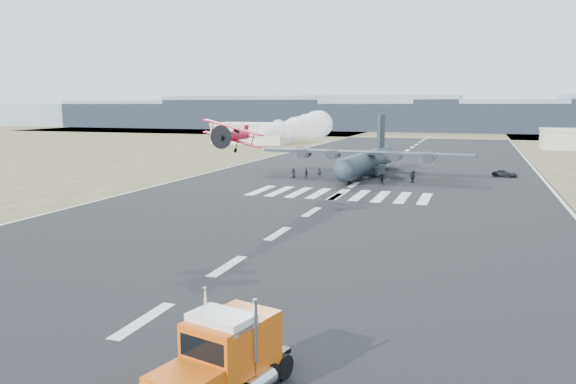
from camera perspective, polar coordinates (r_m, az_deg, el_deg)
The scene contains 21 objects.
ground at distance 35.41m, azimuth -14.47°, elevation -12.51°, with size 500.00×500.00×0.00m, color black.
scrub_far at distance 258.43m, azimuth 14.58°, elevation 5.79°, with size 500.00×80.00×0.00m, color brown.
runway_markings at distance 90.27m, azimuth 6.68°, elevation 0.72°, with size 60.00×260.00×0.01m, color silver, non-canonical shape.
ridge_seg_a at distance 358.05m, azimuth -18.13°, elevation 7.46°, with size 150.00×50.00×13.00m, color gray.
ridge_seg_b at distance 323.53m, azimuth -8.78°, elevation 7.87°, with size 150.00×50.00×15.00m, color gray.
ridge_seg_c at distance 299.33m, azimuth 2.46°, elevation 8.08°, with size 150.00×50.00×17.00m, color gray.
ridge_seg_d at distance 288.12m, azimuth 15.07°, elevation 7.35°, with size 150.00×50.00×13.00m, color gray.
hangar_left at distance 186.50m, azimuth -3.60°, elevation 6.01°, with size 24.50×14.50×6.70m.
semi_truck at distance 25.57m, azimuth -6.60°, elevation -16.27°, with size 4.57×8.85×3.89m.
aerobatic_biplane at distance 57.89m, azimuth -5.61°, elevation 5.76°, with size 6.46×5.89×3.23m.
smoke_trail at distance 81.31m, azimuth 2.10°, elevation 6.84°, with size 4.14×30.49×4.14m.
transport_aircraft at distance 102.80m, azimuth 8.05°, elevation 3.27°, with size 37.98×31.24×10.96m.
support_vehicle at distance 106.93m, azimuth 21.18°, elevation 1.77°, with size 1.98×4.30×1.19m, color black.
crew_a at distance 99.21m, azimuth 8.76°, elevation 1.94°, with size 0.66×0.54×1.81m, color black.
crew_b at distance 95.44m, azimuth 12.67°, elevation 1.57°, with size 0.92×0.56×1.88m, color black.
crew_c at distance 94.60m, azimuth 5.65°, elevation 1.60°, with size 1.04×0.48×1.61m, color black.
crew_d at distance 94.19m, azimuth 12.48°, elevation 1.47°, with size 1.08×0.55×1.84m, color black.
crew_e at distance 98.48m, azimuth 0.55°, elevation 1.96°, with size 0.85×0.52×1.73m, color black.
crew_f at distance 91.93m, azimuth 9.54°, elevation 1.31°, with size 1.51×0.49×1.62m, color black.
crew_g at distance 99.93m, azimuth 3.20°, elevation 2.05°, with size 0.62×0.51×1.71m, color black.
crew_h at distance 97.16m, azimuth 1.90°, elevation 1.86°, with size 0.82×0.51×1.70m, color black.
Camera 1 is at (18.36, -27.46, 12.76)m, focal length 35.00 mm.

